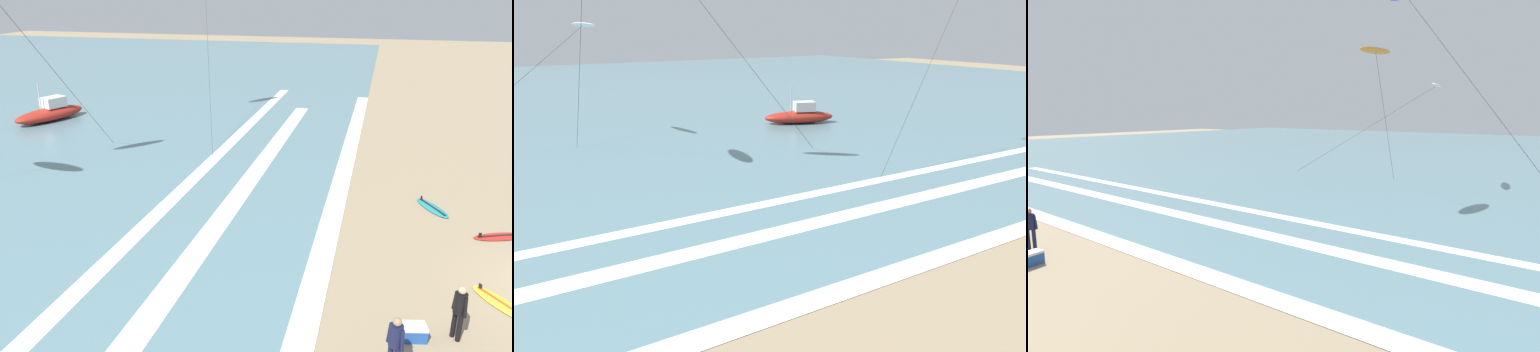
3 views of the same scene
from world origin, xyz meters
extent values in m
cube|color=slate|center=(0.00, 52.54, 0.01)|extent=(140.00, 90.00, 0.01)
cube|color=white|center=(1.14, 7.94, 0.01)|extent=(53.83, 0.84, 0.01)
cube|color=white|center=(-0.79, 12.27, 0.01)|extent=(47.27, 0.91, 0.01)
cube|color=white|center=(0.42, 14.97, 0.01)|extent=(58.39, 0.69, 0.01)
ellipsoid|color=white|center=(1.00, 32.72, 7.01)|extent=(1.41, 3.29, 0.43)
cylinder|color=#333333|center=(-0.65, 27.12, 4.43)|extent=(0.32, 4.53, 8.86)
cylinder|color=#333333|center=(14.35, 16.74, 4.31)|extent=(8.12, 3.02, 8.64)
cylinder|color=#333333|center=(6.50, 22.51, 5.80)|extent=(9.24, 1.50, 11.61)
ellipsoid|color=maroon|center=(14.88, 28.72, 0.45)|extent=(5.47, 3.39, 0.90)
cube|color=silver|center=(15.26, 28.58, 1.25)|extent=(1.79, 1.55, 0.70)
cylinder|color=#B2B2B2|center=(14.32, 28.92, 1.80)|extent=(0.08, 0.08, 1.80)
camera|label=1|loc=(-14.84, 6.39, 8.80)|focal=35.36mm
camera|label=2|loc=(-6.09, -1.37, 6.99)|focal=34.92mm
camera|label=3|loc=(11.51, -0.23, 5.05)|focal=28.97mm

